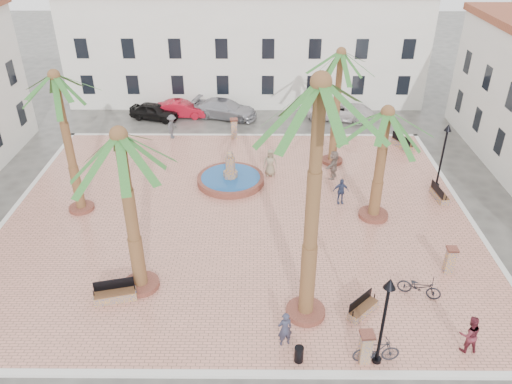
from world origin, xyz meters
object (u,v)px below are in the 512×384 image
palm_e (386,127)px  bench_s (115,295)px  palm_ne (340,65)px  car_white (340,110)px  palm_s (319,111)px  bench_ne (403,144)px  pedestrian_north (172,127)px  car_black (154,111)px  bollard_se (365,347)px  bicycle_b (376,351)px  litter_bin (299,354)px  palm_sw (122,156)px  pedestrian_fountain_a (270,163)px  fountain (231,178)px  bicycle_a (419,287)px  lamppost_s (386,307)px  bench_se (363,309)px  car_red (181,109)px  cyclist_b (469,334)px  bench_e (439,195)px  bollard_e (450,260)px  palm_nw (57,91)px  lamppost_e (445,145)px  car_silver (225,109)px  pedestrian_east (334,165)px  pedestrian_fountain_b (341,191)px  bollard_n (234,128)px  cyclist_a (285,329)px

palm_e → bench_s: size_ratio=3.41×
palm_e → palm_ne: size_ratio=0.85×
car_white → bench_s: bearing=160.5°
palm_s → bench_ne: size_ratio=5.39×
pedestrian_north → bench_ne: bearing=-78.9°
car_black → bollard_se: bearing=-136.2°
bench_s → bicycle_b: bearing=-30.9°
litter_bin → palm_sw: bearing=148.6°
palm_ne → pedestrian_fountain_a: bearing=-155.8°
fountain → bicycle_a: fountain is taller
palm_s → lamppost_s: size_ratio=2.58×
palm_sw → bollard_se: palm_sw is taller
bench_se → car_red: size_ratio=0.36×
fountain → cyclist_b: bearing=-53.4°
bench_e → bollard_e: bollard_e is taller
palm_ne → car_white: bearing=78.5°
palm_nw → lamppost_e: palm_nw is taller
bench_e → lamppost_e: lamppost_e is taller
palm_nw → lamppost_e: (21.22, 2.78, -4.25)m
bench_se → car_silver: car_silver is taller
palm_sw → palm_e: palm_sw is taller
bench_ne → pedestrian_fountain_a: bearing=86.1°
bench_ne → car_black: bearing=46.0°
palm_s → lamppost_e: size_ratio=2.56×
palm_e → car_black: palm_e is taller
bollard_se → car_white: size_ratio=0.27×
bench_e → car_silver: bearing=39.6°
bench_ne → bollard_e: bearing=147.5°
fountain → palm_sw: (-3.63, -9.77, 6.43)m
lamppost_s → car_red: lamppost_s is taller
pedestrian_east → bollard_e: bearing=49.1°
car_white → car_black: bearing=102.3°
pedestrian_north → pedestrian_fountain_a: bearing=-112.3°
litter_bin → car_white: size_ratio=0.13×
pedestrian_fountain_a → car_silver: pedestrian_fountain_a is taller
bench_ne → pedestrian_fountain_b: 9.39m
bicycle_a → bollard_e: bearing=-26.3°
bicycle_b → pedestrian_north: pedestrian_north is taller
palm_ne → palm_nw: bearing=-158.1°
bollard_e → cyclist_b: cyclist_b is taller
bench_se → litter_bin: bearing=177.7°
pedestrian_fountain_b → palm_nw: bearing=178.3°
pedestrian_east → bollard_n: bearing=-108.6°
palm_e → bench_se: size_ratio=4.37×
bollard_se → litter_bin: bearing=-180.0°
palm_s → bench_e: 15.78m
bench_ne → bicycle_b: bicycle_b is taller
bicycle_a → pedestrian_east: (-2.46, 10.97, 0.44)m
bench_s → cyclist_a: 7.84m
palm_s → bollard_e: palm_s is taller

